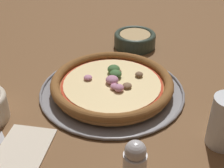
{
  "coord_description": "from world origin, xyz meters",
  "views": [
    {
      "loc": [
        -0.62,
        -0.06,
        0.43
      ],
      "look_at": [
        0.0,
        0.0,
        0.02
      ],
      "focal_mm": 50.0,
      "sensor_mm": 36.0,
      "label": 1
    }
  ],
  "objects": [
    {
      "name": "pizza",
      "position": [
        0.0,
        -0.0,
        0.02
      ],
      "size": [
        0.29,
        0.29,
        0.04
      ],
      "color": "#BC7F42",
      "rests_on": "pizza_tray"
    },
    {
      "name": "bowl_near",
      "position": [
        0.26,
        -0.05,
        0.02
      ],
      "size": [
        0.13,
        0.13,
        0.04
      ],
      "color": "#334238",
      "rests_on": "ground_plane"
    },
    {
      "name": "napkin",
      "position": [
        -0.22,
        0.15,
        0.0
      ],
      "size": [
        0.15,
        0.1,
        0.01
      ],
      "rotation": [
        0.0,
        0.0,
        -0.08
      ],
      "color": "beige",
      "rests_on": "ground_plane"
    },
    {
      "name": "fork",
      "position": [
        -0.25,
        0.15,
        0.0
      ],
      "size": [
        0.17,
        0.13,
        0.0
      ],
      "rotation": [
        0.0,
        0.0,
        10.05
      ],
      "color": "#B7B7BC",
      "rests_on": "ground_plane"
    },
    {
      "name": "ground_plane",
      "position": [
        0.0,
        0.0,
        0.0
      ],
      "size": [
        3.0,
        3.0,
        0.0
      ],
      "primitive_type": "plane",
      "color": "brown"
    },
    {
      "name": "pizza_tray",
      "position": [
        0.0,
        0.0,
        0.0
      ],
      "size": [
        0.35,
        0.35,
        0.01
      ],
      "color": "gray",
      "rests_on": "ground_plane"
    }
  ]
}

